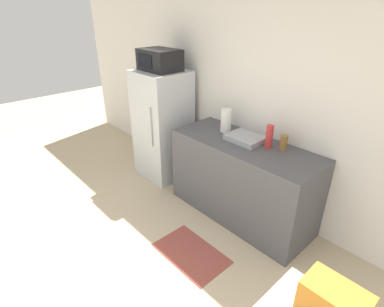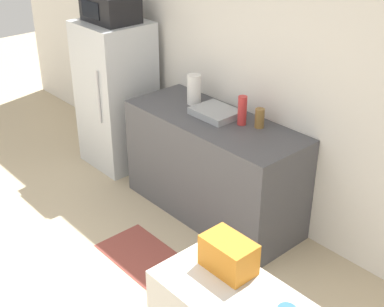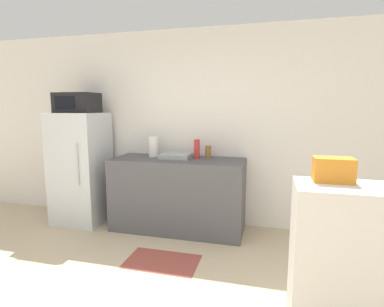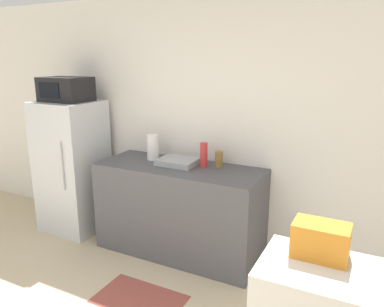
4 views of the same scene
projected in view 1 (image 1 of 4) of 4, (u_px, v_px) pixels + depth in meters
wall_back at (276, 105)px, 3.20m from camera, size 8.00×0.06×2.60m
refrigerator at (163, 126)px, 4.16m from camera, size 0.66×0.64×1.51m
microwave at (160, 60)px, 3.77m from camera, size 0.52×0.38×0.26m
counter at (242, 180)px, 3.42m from camera, size 1.68×0.66×0.93m
sink_basin at (245, 138)px, 3.26m from camera, size 0.39×0.31×0.06m
bottle_tall at (269, 137)px, 3.07m from camera, size 0.07×0.07×0.25m
bottle_short at (284, 143)px, 3.03m from camera, size 0.08×0.08×0.16m
basket at (333, 303)px, 1.25m from camera, size 0.26×0.17×0.17m
paper_towel_roll at (226, 120)px, 3.46m from camera, size 0.12×0.12×0.27m
kitchen_rug at (191, 253)px, 3.04m from camera, size 0.75×0.46×0.01m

